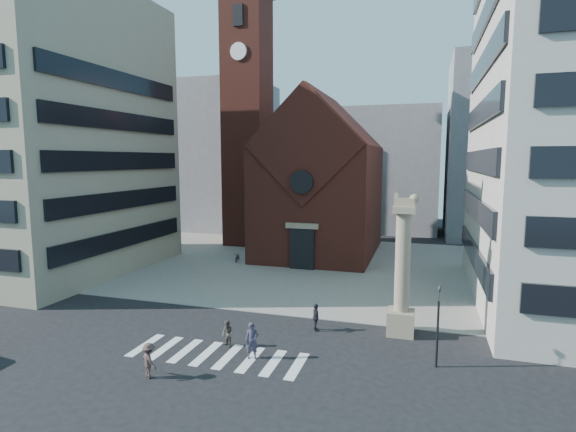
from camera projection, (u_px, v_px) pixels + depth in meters
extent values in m
plane|color=black|center=(231.00, 334.00, 27.58)|extent=(120.00, 120.00, 0.00)
cube|color=gray|center=(307.00, 264.00, 45.61)|extent=(46.00, 30.00, 0.05)
cube|color=maroon|center=(321.00, 201.00, 50.55)|extent=(12.00, 16.00, 12.00)
cube|color=#5B231C|center=(322.00, 147.00, 50.17)|extent=(12.00, 15.40, 12.00)
cube|color=maroon|center=(303.00, 145.00, 42.25)|extent=(11.76, 0.50, 11.76)
cylinder|color=black|center=(302.00, 182.00, 42.26)|extent=(2.20, 0.30, 2.20)
cube|color=black|center=(302.00, 249.00, 43.32)|extent=(2.40, 0.30, 4.00)
cube|color=gray|center=(302.00, 226.00, 42.98)|extent=(3.20, 0.40, 0.50)
cube|color=maroon|center=(248.00, 124.00, 55.15)|extent=(5.00, 5.00, 30.00)
cylinder|color=white|center=(238.00, 51.00, 51.67)|extent=(2.00, 0.20, 2.00)
cube|color=black|center=(238.00, 15.00, 51.17)|extent=(1.20, 0.20, 2.40)
cube|color=gray|center=(38.00, 134.00, 42.35)|extent=(18.00, 20.00, 26.00)
cube|color=gray|center=(217.00, 157.00, 69.93)|extent=(16.00, 14.00, 22.00)
cube|color=gray|center=(390.00, 170.00, 67.43)|extent=(14.00, 12.00, 18.00)
cube|color=gray|center=(511.00, 149.00, 59.59)|extent=(16.00, 14.00, 24.00)
cube|color=gray|center=(401.00, 322.00, 27.45)|extent=(1.60, 1.60, 1.50)
cylinder|color=gray|center=(403.00, 262.00, 26.98)|extent=(0.90, 0.90, 6.00)
cube|color=gray|center=(404.00, 209.00, 26.57)|extent=(1.30, 1.30, 0.40)
cube|color=gray|center=(405.00, 203.00, 26.52)|extent=(1.20, 0.50, 0.55)
sphere|color=gray|center=(414.00, 199.00, 26.33)|extent=(0.56, 0.56, 0.56)
cube|color=gray|center=(396.00, 196.00, 26.62)|extent=(0.25, 0.15, 0.35)
cylinder|color=black|center=(437.00, 334.00, 22.95)|extent=(0.12, 0.12, 3.50)
imported|color=black|center=(439.00, 294.00, 22.68)|extent=(0.13, 0.16, 0.80)
imported|color=#323042|center=(252.00, 341.00, 24.05)|extent=(0.84, 0.69, 1.98)
imported|color=#4C453D|center=(227.00, 334.00, 25.58)|extent=(0.92, 0.85, 1.52)
imported|color=black|center=(316.00, 317.00, 27.97)|extent=(0.79, 1.09, 1.72)
imported|color=#493531|center=(149.00, 360.00, 21.95)|extent=(1.30, 1.11, 1.75)
imported|color=black|center=(237.00, 257.00, 46.65)|extent=(1.00, 1.88, 0.94)
imported|color=black|center=(252.00, 258.00, 46.19)|extent=(0.86, 1.80, 1.04)
imported|color=black|center=(266.00, 259.00, 45.74)|extent=(1.00, 1.88, 0.94)
imported|color=black|center=(281.00, 260.00, 45.27)|extent=(0.86, 1.80, 1.04)
imported|color=black|center=(296.00, 261.00, 44.82)|extent=(1.00, 1.88, 0.94)
imported|color=black|center=(311.00, 262.00, 44.36)|extent=(0.86, 1.80, 1.04)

